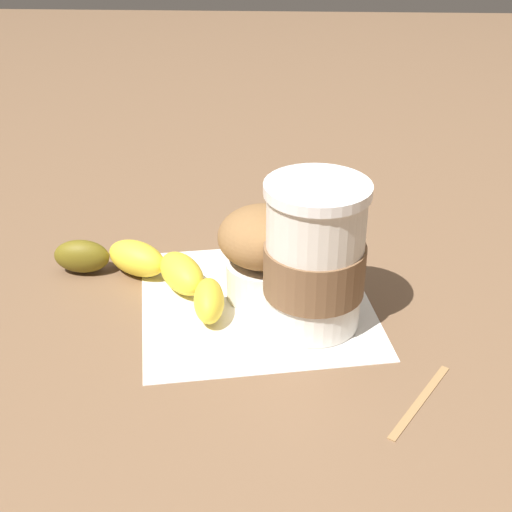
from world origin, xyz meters
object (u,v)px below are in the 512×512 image
(muffin, at_px, (263,250))
(banana, at_px, (152,270))
(coffee_cup, at_px, (315,259))
(sugar_packet, at_px, (283,233))

(muffin, relative_size, banana, 0.50)
(coffee_cup, height_order, muffin, coffee_cup)
(muffin, distance_m, banana, 0.12)
(coffee_cup, bearing_deg, muffin, -42.61)
(muffin, bearing_deg, banana, -5.90)
(banana, bearing_deg, sugar_packet, -138.66)
(muffin, bearing_deg, coffee_cup, 137.39)
(coffee_cup, relative_size, muffin, 1.50)
(muffin, xyz_separation_m, sugar_packet, (-0.02, -0.13, -0.05))
(banana, bearing_deg, coffee_cup, 160.88)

